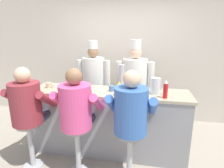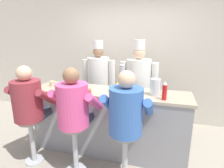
# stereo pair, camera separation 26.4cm
# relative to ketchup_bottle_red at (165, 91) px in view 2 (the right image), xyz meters

# --- Properties ---
(ground_plane) EXTENTS (20.00, 20.00, 0.00)m
(ground_plane) POSITION_rel_ketchup_bottle_red_xyz_m (-0.82, -0.12, -1.15)
(ground_plane) COLOR #9E9384
(wall_back) EXTENTS (10.00, 0.06, 2.70)m
(wall_back) POSITION_rel_ketchup_bottle_red_xyz_m (-0.82, 1.60, 0.20)
(wall_back) COLOR beige
(wall_back) RESTS_ON ground_plane
(diner_counter) EXTENTS (2.44, 0.60, 1.03)m
(diner_counter) POSITION_rel_ketchup_bottle_red_xyz_m (-0.82, 0.18, -0.63)
(diner_counter) COLOR gray
(diner_counter) RESTS_ON ground_plane
(ketchup_bottle_red) EXTENTS (0.06, 0.06, 0.25)m
(ketchup_bottle_red) POSITION_rel_ketchup_bottle_red_xyz_m (0.00, 0.00, 0.00)
(ketchup_bottle_red) COLOR red
(ketchup_bottle_red) RESTS_ON diner_counter
(mustard_bottle_yellow) EXTENTS (0.06, 0.06, 0.22)m
(mustard_bottle_yellow) POSITION_rel_ketchup_bottle_red_xyz_m (-0.63, -0.02, -0.02)
(mustard_bottle_yellow) COLOR yellow
(mustard_bottle_yellow) RESTS_ON diner_counter
(hot_sauce_bottle_orange) EXTENTS (0.03, 0.03, 0.14)m
(hot_sauce_bottle_orange) POSITION_rel_ketchup_bottle_red_xyz_m (0.01, 0.15, -0.05)
(hot_sauce_bottle_orange) COLOR orange
(hot_sauce_bottle_orange) RESTS_ON diner_counter
(water_pitcher_clear) EXTENTS (0.16, 0.14, 0.24)m
(water_pitcher_clear) POSITION_rel_ketchup_bottle_red_xyz_m (-0.13, 0.16, -0.00)
(water_pitcher_clear) COLOR silver
(water_pitcher_clear) RESTS_ON diner_counter
(breakfast_plate) EXTENTS (0.28, 0.28, 0.05)m
(breakfast_plate) POSITION_rel_ketchup_bottle_red_xyz_m (-1.52, 0.20, -0.10)
(breakfast_plate) COLOR white
(breakfast_plate) RESTS_ON diner_counter
(cereal_bowl) EXTENTS (0.13, 0.13, 0.06)m
(cereal_bowl) POSITION_rel_ketchup_bottle_red_xyz_m (-1.09, -0.03, -0.09)
(cereal_bowl) COLOR #B24C47
(cereal_bowl) RESTS_ON diner_counter
(coffee_mug_blue) EXTENTS (0.12, 0.08, 0.09)m
(coffee_mug_blue) POSITION_rel_ketchup_bottle_red_xyz_m (-0.77, 0.18, -0.08)
(coffee_mug_blue) COLOR #4C7AB2
(coffee_mug_blue) RESTS_ON diner_counter
(coffee_mug_tan) EXTENTS (0.13, 0.08, 0.09)m
(coffee_mug_tan) POSITION_rel_ketchup_bottle_red_xyz_m (-1.80, 0.17, -0.08)
(coffee_mug_tan) COLOR beige
(coffee_mug_tan) RESTS_ON diner_counter
(cup_stack_steel) EXTENTS (0.09, 0.09, 0.40)m
(cup_stack_steel) POSITION_rel_ketchup_bottle_red_xyz_m (-0.63, 0.25, 0.08)
(cup_stack_steel) COLOR #B7BABF
(cup_stack_steel) RESTS_ON diner_counter
(diner_seated_maroon) EXTENTS (0.61, 0.60, 1.46)m
(diner_seated_maroon) POSITION_rel_ketchup_bottle_red_xyz_m (-1.82, -0.37, -0.22)
(diner_seated_maroon) COLOR #B2B5BA
(diner_seated_maroon) RESTS_ON ground_plane
(diner_seated_pink) EXTENTS (0.61, 0.61, 1.47)m
(diner_seated_pink) POSITION_rel_ketchup_bottle_red_xyz_m (-1.12, -0.37, -0.21)
(diner_seated_pink) COLOR #B2B5BA
(diner_seated_pink) RESTS_ON ground_plane
(diner_seated_blue) EXTENTS (0.61, 0.61, 1.47)m
(diner_seated_blue) POSITION_rel_ketchup_bottle_red_xyz_m (-0.43, -0.37, -0.21)
(diner_seated_blue) COLOR #B2B5BA
(diner_seated_blue) RESTS_ON ground_plane
(cook_in_whites_near) EXTENTS (0.68, 0.44, 1.75)m
(cook_in_whites_near) POSITION_rel_ketchup_bottle_red_xyz_m (-1.31, 1.07, -0.18)
(cook_in_whites_near) COLOR #232328
(cook_in_whites_near) RESTS_ON ground_plane
(cook_in_whites_far) EXTENTS (0.69, 0.44, 1.77)m
(cook_in_whites_far) POSITION_rel_ketchup_bottle_red_xyz_m (-0.47, 0.87, -0.17)
(cook_in_whites_far) COLOR #232328
(cook_in_whites_far) RESTS_ON ground_plane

